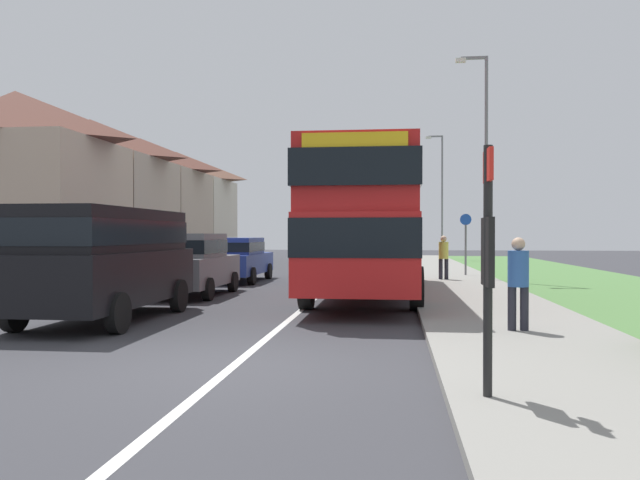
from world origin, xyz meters
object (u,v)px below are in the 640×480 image
(pedestrian_at_stop, at_px, (518,279))
(cycle_route_sign, at_px, (466,242))
(parked_van_black, at_px, (106,254))
(street_lamp_mid, at_px, (483,154))
(double_decker_bus, at_px, (367,219))
(pedestrian_walking_away, at_px, (444,255))
(street_lamp_far, at_px, (441,189))
(bus_stop_sign, at_px, (488,253))
(parked_car_blue, at_px, (238,257))
(parked_car_grey, at_px, (190,262))

(pedestrian_at_stop, relative_size, cycle_route_sign, 0.66)
(parked_van_black, bearing_deg, street_lamp_mid, 51.05)
(parked_van_black, height_order, cycle_route_sign, cycle_route_sign)
(double_decker_bus, bearing_deg, pedestrian_walking_away, 64.71)
(pedestrian_at_stop, height_order, street_lamp_far, street_lamp_far)
(pedestrian_at_stop, bearing_deg, pedestrian_walking_away, 91.39)
(double_decker_bus, bearing_deg, street_lamp_far, 81.16)
(bus_stop_sign, relative_size, street_lamp_far, 0.32)
(double_decker_bus, relative_size, street_lamp_mid, 1.38)
(bus_stop_sign, distance_m, street_lamp_far, 35.76)
(double_decker_bus, bearing_deg, parked_van_black, -132.36)
(bus_stop_sign, height_order, street_lamp_mid, street_lamp_mid)
(street_lamp_mid, bearing_deg, cycle_route_sign, 98.59)
(pedestrian_at_stop, bearing_deg, double_decker_bus, 113.06)
(parked_car_blue, bearing_deg, parked_van_black, -90.35)
(pedestrian_at_stop, height_order, bus_stop_sign, bus_stop_sign)
(pedestrian_at_stop, bearing_deg, street_lamp_far, 88.10)
(pedestrian_at_stop, bearing_deg, cycle_route_sign, 86.95)
(double_decker_bus, distance_m, parked_car_blue, 7.04)
(street_lamp_far, bearing_deg, parked_car_blue, -113.85)
(parked_van_black, relative_size, bus_stop_sign, 1.91)
(parked_car_grey, xyz_separation_m, cycle_route_sign, (8.46, 8.20, 0.48))
(bus_stop_sign, height_order, cycle_route_sign, bus_stop_sign)
(pedestrian_at_stop, relative_size, bus_stop_sign, 0.64)
(double_decker_bus, xyz_separation_m, pedestrian_walking_away, (2.50, 5.30, -1.17))
(parked_car_blue, relative_size, bus_stop_sign, 1.76)
(parked_car_blue, bearing_deg, pedestrian_at_stop, -56.24)
(pedestrian_walking_away, height_order, bus_stop_sign, bus_stop_sign)
(bus_stop_sign, bearing_deg, street_lamp_far, 86.50)
(parked_car_blue, relative_size, street_lamp_mid, 0.57)
(parked_car_blue, relative_size, pedestrian_walking_away, 2.75)
(pedestrian_at_stop, height_order, street_lamp_mid, street_lamp_mid)
(pedestrian_at_stop, distance_m, bus_stop_sign, 4.56)
(parked_car_grey, bearing_deg, parked_car_blue, 89.73)
(pedestrian_at_stop, bearing_deg, street_lamp_mid, 84.71)
(parked_van_black, xyz_separation_m, cycle_route_sign, (8.50, 13.27, 0.11))
(street_lamp_mid, bearing_deg, pedestrian_at_stop, -95.29)
(street_lamp_far, bearing_deg, double_decker_bus, -98.84)
(double_decker_bus, height_order, pedestrian_at_stop, double_decker_bus)
(double_decker_bus, bearing_deg, parked_car_blue, 134.77)
(parked_car_blue, xyz_separation_m, pedestrian_walking_away, (7.38, 0.38, 0.09))
(pedestrian_at_stop, bearing_deg, bus_stop_sign, -104.56)
(pedestrian_at_stop, height_order, cycle_route_sign, cycle_route_sign)
(parked_van_black, height_order, pedestrian_at_stop, parked_van_black)
(parked_van_black, height_order, parked_car_grey, parked_van_black)
(parked_car_grey, distance_m, cycle_route_sign, 11.80)
(pedestrian_at_stop, distance_m, cycle_route_sign, 14.44)
(parked_van_black, relative_size, parked_car_blue, 1.08)
(cycle_route_sign, bearing_deg, street_lamp_mid, -81.41)
(parked_car_blue, height_order, pedestrian_at_stop, pedestrian_at_stop)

